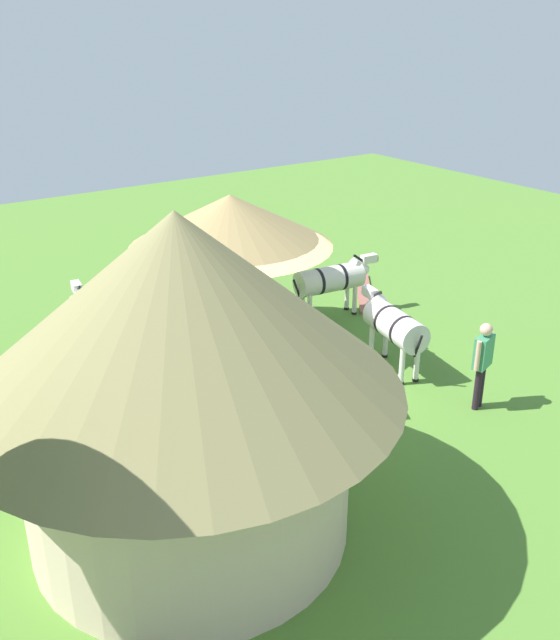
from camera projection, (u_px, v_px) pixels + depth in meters
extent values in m
plane|color=#52812F|center=(307.00, 372.00, 14.42)|extent=(36.00, 36.00, 0.00)
cylinder|color=beige|center=(189.00, 460.00, 9.65)|extent=(4.40, 4.40, 2.23)
cone|color=olive|center=(179.00, 304.00, 8.73)|extent=(5.79, 5.79, 2.40)
cylinder|color=#4A3B25|center=(233.00, 299.00, 15.02)|extent=(0.10, 0.10, 2.35)
cone|color=#A08654|center=(230.00, 221.00, 14.33)|extent=(4.23, 4.23, 1.08)
cube|color=silver|center=(233.00, 318.00, 15.20)|extent=(1.63, 1.04, 0.04)
cylinder|color=silver|center=(233.00, 351.00, 14.56)|extent=(0.06, 0.06, 0.70)
cylinder|color=silver|center=(200.00, 327.00, 15.69)|extent=(0.06, 0.06, 0.70)
cylinder|color=silver|center=(268.00, 341.00, 14.99)|extent=(0.06, 0.06, 0.70)
cylinder|color=silver|center=(234.00, 318.00, 16.13)|extent=(0.06, 0.06, 0.70)
cube|color=white|center=(288.00, 323.00, 15.64)|extent=(0.55, 0.54, 0.04)
cube|color=white|center=(296.00, 312.00, 15.60)|extent=(0.43, 0.17, 0.45)
cylinder|color=white|center=(283.00, 336.00, 15.51)|extent=(0.04, 0.04, 0.45)
cylinder|color=white|center=(278.00, 330.00, 15.84)|extent=(0.04, 0.04, 0.45)
cylinder|color=white|center=(298.00, 334.00, 15.61)|extent=(0.04, 0.04, 0.45)
cylinder|color=white|center=(293.00, 328.00, 15.94)|extent=(0.04, 0.04, 0.45)
cube|color=silver|center=(223.00, 308.00, 16.41)|extent=(0.54, 0.56, 0.04)
cube|color=silver|center=(221.00, 297.00, 16.49)|extent=(0.19, 0.43, 0.45)
cylinder|color=silver|center=(232.00, 319.00, 16.38)|extent=(0.04, 0.04, 0.45)
cylinder|color=silver|center=(216.00, 321.00, 16.29)|extent=(0.04, 0.04, 0.45)
cylinder|color=silver|center=(229.00, 313.00, 16.70)|extent=(0.04, 0.04, 0.45)
cylinder|color=silver|center=(213.00, 315.00, 16.61)|extent=(0.04, 0.04, 0.45)
cube|color=silver|center=(176.00, 336.00, 14.99)|extent=(0.55, 0.54, 0.04)
cube|color=silver|center=(167.00, 327.00, 14.86)|extent=(0.43, 0.18, 0.45)
cylinder|color=silver|center=(184.00, 341.00, 15.29)|extent=(0.04, 0.04, 0.45)
cylinder|color=silver|center=(187.00, 348.00, 14.96)|extent=(0.04, 0.04, 0.45)
cylinder|color=silver|center=(167.00, 343.00, 15.21)|extent=(0.04, 0.04, 0.45)
cylinder|color=silver|center=(170.00, 350.00, 14.87)|extent=(0.04, 0.04, 0.45)
cube|color=silver|center=(247.00, 354.00, 14.21)|extent=(0.54, 0.55, 0.04)
cube|color=silver|center=(249.00, 348.00, 13.95)|extent=(0.18, 0.43, 0.45)
cylinder|color=silver|center=(236.00, 361.00, 14.40)|extent=(0.04, 0.04, 0.45)
cylinder|color=silver|center=(254.00, 359.00, 14.50)|extent=(0.04, 0.04, 0.45)
cylinder|color=silver|center=(241.00, 369.00, 14.09)|extent=(0.04, 0.04, 0.45)
cylinder|color=silver|center=(259.00, 366.00, 14.19)|extent=(0.04, 0.04, 0.45)
cylinder|color=black|center=(274.00, 360.00, 14.00)|extent=(0.12, 0.12, 0.85)
cylinder|color=black|center=(281.00, 362.00, 13.93)|extent=(0.12, 0.12, 0.85)
cube|color=silver|center=(277.00, 327.00, 13.67)|extent=(0.51, 0.40, 0.60)
cylinder|color=tan|center=(266.00, 324.00, 13.78)|extent=(0.09, 0.09, 0.57)
cylinder|color=tan|center=(289.00, 329.00, 13.55)|extent=(0.09, 0.09, 0.57)
sphere|color=tan|center=(277.00, 307.00, 13.50)|extent=(0.23, 0.23, 0.23)
cylinder|color=black|center=(276.00, 362.00, 13.93)|extent=(0.12, 0.12, 0.82)
cylinder|color=black|center=(283.00, 363.00, 13.89)|extent=(0.12, 0.12, 0.82)
cube|color=silver|center=(279.00, 330.00, 13.63)|extent=(0.47, 0.45, 0.58)
cylinder|color=#A17258|center=(267.00, 328.00, 13.68)|extent=(0.09, 0.09, 0.55)
cylinder|color=#A17258|center=(292.00, 331.00, 13.57)|extent=(0.09, 0.09, 0.55)
sphere|color=#A17258|center=(279.00, 310.00, 13.46)|extent=(0.22, 0.22, 0.22)
cylinder|color=black|center=(477.00, 389.00, 12.92)|extent=(0.12, 0.12, 0.85)
cylinder|color=black|center=(481.00, 385.00, 13.03)|extent=(0.12, 0.12, 0.85)
cube|color=#3C8B60|center=(484.00, 352.00, 12.69)|extent=(0.34, 0.50, 0.60)
cylinder|color=#DDAA8F|center=(478.00, 356.00, 12.49)|extent=(0.09, 0.09, 0.57)
cylinder|color=#DDAA8F|center=(489.00, 346.00, 12.87)|extent=(0.09, 0.09, 0.57)
sphere|color=#DDAA8F|center=(486.00, 330.00, 12.51)|extent=(0.23, 0.23, 0.23)
cube|color=#D54940|center=(352.00, 406.00, 12.76)|extent=(0.72, 0.73, 0.03)
cube|color=silver|center=(367.00, 394.00, 12.70)|extent=(0.71, 0.71, 0.33)
cube|color=beige|center=(358.00, 418.00, 12.57)|extent=(0.32, 0.55, 0.22)
cube|color=beige|center=(352.00, 404.00, 13.05)|extent=(0.32, 0.55, 0.22)
cylinder|color=silver|center=(329.00, 279.00, 16.73)|extent=(0.81, 1.74, 0.62)
cylinder|color=black|center=(317.00, 282.00, 16.58)|extent=(0.63, 0.15, 0.63)
cylinder|color=black|center=(340.00, 277.00, 16.86)|extent=(0.63, 0.15, 0.63)
cylinder|color=silver|center=(359.00, 267.00, 17.02)|extent=(0.34, 0.56, 0.49)
cube|color=silver|center=(369.00, 259.00, 17.08)|extent=(0.23, 0.42, 0.20)
cube|color=black|center=(375.00, 259.00, 17.17)|extent=(0.13, 0.13, 0.12)
cube|color=black|center=(359.00, 259.00, 16.94)|extent=(0.08, 0.37, 0.28)
cylinder|color=silver|center=(347.00, 296.00, 17.38)|extent=(0.11, 0.11, 0.73)
cylinder|color=black|center=(346.00, 308.00, 17.51)|extent=(0.13, 0.13, 0.06)
cylinder|color=silver|center=(355.00, 300.00, 17.11)|extent=(0.11, 0.11, 0.73)
cylinder|color=black|center=(354.00, 313.00, 17.24)|extent=(0.13, 0.13, 0.06)
cylinder|color=silver|center=(302.00, 305.00, 16.83)|extent=(0.11, 0.11, 0.73)
cylinder|color=black|center=(302.00, 318.00, 16.96)|extent=(0.13, 0.13, 0.06)
cylinder|color=silver|center=(310.00, 310.00, 16.55)|extent=(0.11, 0.11, 0.73)
cylinder|color=black|center=(309.00, 323.00, 16.69)|extent=(0.13, 0.13, 0.06)
cylinder|color=black|center=(297.00, 290.00, 16.38)|extent=(0.08, 0.24, 0.53)
cylinder|color=silver|center=(395.00, 325.00, 14.12)|extent=(1.65, 0.93, 0.63)
cylinder|color=black|center=(404.00, 331.00, 13.86)|extent=(0.21, 0.64, 0.64)
cylinder|color=black|center=(388.00, 320.00, 14.36)|extent=(0.21, 0.64, 0.64)
cylinder|color=silver|center=(376.00, 304.00, 14.71)|extent=(0.58, 0.38, 0.49)
cube|color=silver|center=(370.00, 292.00, 14.88)|extent=(0.43, 0.26, 0.20)
cube|color=black|center=(365.00, 291.00, 15.04)|extent=(0.14, 0.14, 0.12)
cube|color=black|center=(377.00, 295.00, 14.63)|extent=(0.37, 0.11, 0.28)
cylinder|color=silver|center=(371.00, 343.00, 14.81)|extent=(0.11, 0.11, 0.77)
cylinder|color=black|center=(371.00, 358.00, 14.95)|extent=(0.13, 0.13, 0.06)
cylinder|color=silver|center=(386.00, 341.00, 14.93)|extent=(0.11, 0.11, 0.77)
cylinder|color=black|center=(385.00, 356.00, 15.07)|extent=(0.13, 0.13, 0.06)
cylinder|color=silver|center=(402.00, 367.00, 13.81)|extent=(0.11, 0.11, 0.77)
cylinder|color=black|center=(401.00, 383.00, 13.95)|extent=(0.13, 0.13, 0.06)
cylinder|color=silver|center=(417.00, 364.00, 13.93)|extent=(0.11, 0.11, 0.77)
cylinder|color=black|center=(415.00, 380.00, 14.07)|extent=(0.13, 0.13, 0.06)
cylinder|color=black|center=(418.00, 346.00, 13.46)|extent=(0.24, 0.10, 0.53)
cylinder|color=silver|center=(89.00, 320.00, 14.32)|extent=(1.77, 0.91, 0.63)
cylinder|color=black|center=(92.00, 326.00, 14.04)|extent=(0.19, 0.65, 0.64)
cylinder|color=black|center=(86.00, 315.00, 14.58)|extent=(0.19, 0.65, 0.64)
cylinder|color=silver|center=(80.00, 298.00, 14.95)|extent=(0.57, 0.37, 0.49)
cube|color=silver|center=(77.00, 287.00, 15.12)|extent=(0.42, 0.25, 0.20)
cube|color=black|center=(75.00, 286.00, 15.28)|extent=(0.14, 0.14, 0.12)
cube|color=black|center=(79.00, 290.00, 14.87)|extent=(0.37, 0.10, 0.28)
cylinder|color=silver|center=(78.00, 338.00, 15.04)|extent=(0.11, 0.11, 0.79)
cylinder|color=black|center=(80.00, 353.00, 15.18)|extent=(0.13, 0.13, 0.06)
cylinder|color=silver|center=(94.00, 335.00, 15.17)|extent=(0.11, 0.11, 0.79)
cylinder|color=black|center=(96.00, 350.00, 15.32)|extent=(0.13, 0.13, 0.06)
cylinder|color=silver|center=(90.00, 362.00, 13.97)|extent=(0.11, 0.11, 0.79)
cylinder|color=black|center=(92.00, 378.00, 14.12)|extent=(0.13, 0.13, 0.06)
cylinder|color=silver|center=(107.00, 359.00, 14.11)|extent=(0.11, 0.11, 0.79)
cylinder|color=black|center=(109.00, 375.00, 14.25)|extent=(0.13, 0.13, 0.06)
cylinder|color=black|center=(98.00, 342.00, 13.62)|extent=(0.24, 0.09, 0.53)
cube|color=#965649|center=(364.00, 293.00, 18.47)|extent=(2.43, 2.00, 0.08)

